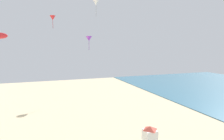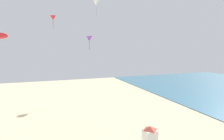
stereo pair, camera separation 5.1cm
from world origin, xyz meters
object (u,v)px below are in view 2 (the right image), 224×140
object	(u,v)px
kite_red_delta	(53,18)
kite_white_delta	(96,3)
lifeguard_stand	(150,134)
kite_purple_delta	(89,39)

from	to	relation	value
kite_red_delta	kite_white_delta	world-z (taller)	kite_white_delta
lifeguard_stand	kite_red_delta	xyz separation A→B (m)	(-7.37, 15.58, 12.25)
kite_purple_delta	kite_white_delta	bearing A→B (deg)	-97.59
kite_purple_delta	kite_white_delta	world-z (taller)	kite_white_delta
lifeguard_stand	kite_white_delta	distance (m)	19.25
kite_red_delta	kite_white_delta	distance (m)	6.82
kite_purple_delta	kite_white_delta	distance (m)	11.98
kite_red_delta	kite_white_delta	xyz separation A→B (m)	(5.88, -2.78, 2.06)
lifeguard_stand	kite_white_delta	size ratio (longest dim) A/B	1.08
kite_purple_delta	kite_red_delta	distance (m)	11.28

